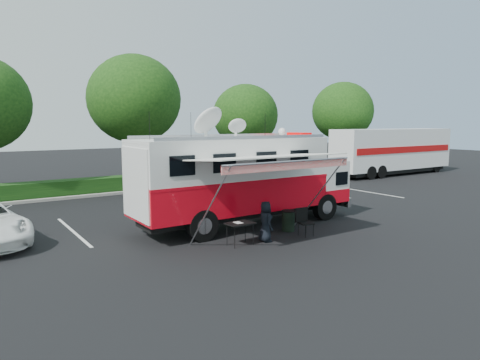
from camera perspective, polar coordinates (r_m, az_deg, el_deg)
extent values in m
plane|color=black|center=(18.61, 0.87, -5.98)|extent=(120.00, 120.00, 0.00)
cube|color=#9E998E|center=(29.85, -4.97, -0.69)|extent=(60.00, 0.35, 0.15)
cube|color=black|center=(30.58, -5.81, 0.30)|extent=(60.00, 1.20, 1.00)
cylinder|color=black|center=(29.75, -13.68, 3.59)|extent=(0.44, 0.44, 4.80)
ellipsoid|color=#14380F|center=(29.72, -13.90, 10.44)|extent=(6.14, 6.14, 5.84)
cylinder|color=black|center=(33.98, 0.72, 3.61)|extent=(0.44, 0.44, 4.00)
ellipsoid|color=#14380F|center=(33.90, 0.73, 8.60)|extent=(5.12, 5.12, 4.86)
cylinder|color=black|center=(41.25, 13.39, 4.39)|extent=(0.44, 0.44, 4.40)
ellipsoid|color=#14380F|center=(41.20, 13.53, 8.91)|extent=(5.63, 5.63, 5.35)
cube|color=silver|center=(18.74, -21.36, -6.40)|extent=(0.12, 5.50, 0.01)
cube|color=silver|center=(20.83, -5.02, -4.52)|extent=(0.12, 5.50, 0.01)
cube|color=silver|center=(24.26, 7.46, -2.83)|extent=(0.12, 5.50, 0.01)
cube|color=silver|center=(28.55, 16.51, -1.51)|extent=(0.12, 5.50, 0.01)
cube|color=black|center=(18.47, 0.87, -4.17)|extent=(9.38, 1.53, 0.33)
cylinder|color=black|center=(19.80, 11.22, -3.52)|extent=(1.20, 0.35, 1.20)
cylinder|color=black|center=(21.52, 6.67, -2.54)|extent=(1.20, 0.35, 1.20)
cylinder|color=black|center=(16.01, -5.02, -6.04)|extent=(1.20, 0.35, 1.20)
cylinder|color=black|center=(18.09, -8.74, -4.51)|extent=(1.20, 0.35, 1.20)
cube|color=silver|center=(21.65, 11.70, -2.44)|extent=(0.22, 2.73, 0.44)
cube|color=silver|center=(20.92, 10.22, 0.13)|extent=(1.53, 2.73, 1.85)
cube|color=red|center=(21.01, 10.18, -1.64)|extent=(1.55, 2.75, 0.60)
cube|color=black|center=(21.38, 11.60, 1.14)|extent=(0.13, 2.43, 0.76)
cube|color=red|center=(17.90, -1.12, -1.89)|extent=(8.29, 2.73, 1.31)
cube|color=red|center=(17.81, -1.13, 0.19)|extent=(8.31, 2.75, 0.11)
cube|color=silver|center=(17.72, -1.14, 2.82)|extent=(8.29, 2.73, 1.53)
cube|color=silver|center=(17.67, -1.14, 5.43)|extent=(8.29, 2.73, 0.09)
cube|color=#CC0505|center=(19.93, 7.88, 6.04)|extent=(0.60, 1.04, 0.17)
sphere|color=silver|center=(20.68, 5.63, 6.43)|extent=(0.37, 0.37, 0.37)
ellipsoid|color=silver|center=(16.89, -4.29, 7.93)|extent=(1.31, 1.31, 0.39)
ellipsoid|color=silver|center=(18.08, -0.36, 7.24)|extent=(0.76, 0.76, 0.22)
cylinder|color=black|center=(16.47, -11.99, 7.04)|extent=(0.02, 0.02, 1.09)
cylinder|color=black|center=(17.21, -6.56, 7.17)|extent=(0.02, 0.02, 1.09)
cylinder|color=black|center=(19.21, 3.37, 7.25)|extent=(0.02, 0.02, 1.09)
cube|color=silver|center=(15.40, 3.62, 3.10)|extent=(5.45, 2.61, 0.22)
cube|color=red|center=(14.42, 6.75, 1.97)|extent=(5.45, 0.04, 0.31)
cylinder|color=#B2B2B7|center=(14.39, 6.81, 2.48)|extent=(5.45, 0.07, 0.07)
cylinder|color=#B2B2B7|center=(14.19, -4.20, -3.85)|extent=(0.05, 2.81, 3.15)
cylinder|color=#B2B2B7|center=(17.16, 10.28, -1.95)|extent=(0.05, 2.81, 3.15)
imported|color=black|center=(16.09, 3.40, -8.17)|extent=(0.60, 0.81, 1.51)
cube|color=black|center=(15.39, 0.01, -5.80)|extent=(1.02, 0.76, 0.05)
cylinder|color=black|center=(15.07, -0.71, -7.67)|extent=(0.02, 0.02, 0.80)
cylinder|color=black|center=(15.48, -1.75, -7.26)|extent=(0.02, 0.02, 0.80)
cylinder|color=black|center=(15.51, 1.78, -7.23)|extent=(0.02, 0.02, 0.80)
cylinder|color=black|center=(15.91, 0.70, -6.85)|extent=(0.02, 0.02, 0.80)
cube|color=silver|center=(15.39, -0.25, -5.70)|extent=(0.25, 0.34, 0.01)
cube|color=black|center=(16.87, 8.79, -5.71)|extent=(0.63, 0.63, 0.05)
cube|color=black|center=(16.99, 8.22, -4.62)|extent=(0.51, 0.18, 0.57)
cylinder|color=black|center=(16.65, 8.73, -6.79)|extent=(0.02, 0.02, 0.51)
cylinder|color=black|center=(16.94, 7.78, -6.52)|extent=(0.02, 0.02, 0.51)
cylinder|color=black|center=(16.92, 9.75, -6.58)|extent=(0.02, 0.02, 0.51)
cylinder|color=black|center=(17.21, 8.80, -6.32)|extent=(0.02, 0.02, 0.51)
cylinder|color=black|center=(17.61, 6.45, -5.47)|extent=(0.52, 0.52, 0.80)
cylinder|color=black|center=(17.52, 6.47, -4.13)|extent=(0.56, 0.56, 0.04)
cube|color=white|center=(38.65, 19.71, 3.94)|extent=(12.60, 2.83, 3.35)
cube|color=#B20C0C|center=(37.88, 21.33, 3.80)|extent=(11.93, 0.24, 0.52)
cube|color=black|center=(38.80, 19.59, 1.24)|extent=(11.55, 2.50, 0.31)
cylinder|color=black|center=(34.78, 17.03, 0.92)|extent=(1.05, 0.31, 1.05)
cylinder|color=black|center=(36.25, 14.20, 1.28)|extent=(1.05, 0.31, 1.05)
cylinder|color=black|center=(35.76, 18.30, 1.05)|extent=(1.05, 0.31, 1.05)
cylinder|color=black|center=(37.20, 15.49, 1.39)|extent=(1.05, 0.31, 1.05)
cylinder|color=black|center=(42.05, 24.67, 1.66)|extent=(1.05, 0.31, 1.05)
cylinder|color=black|center=(43.28, 22.07, 1.95)|extent=(1.05, 0.31, 1.05)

